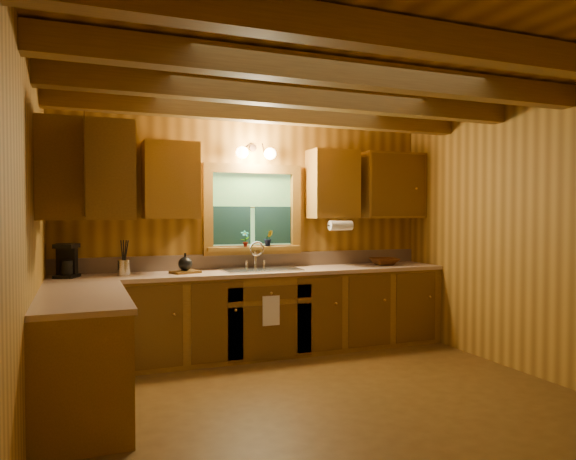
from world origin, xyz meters
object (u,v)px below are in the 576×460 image
Objects in this scene: sink at (260,274)px; cutting_board at (185,272)px; wicker_basket at (384,261)px; coffee_maker at (67,261)px.

sink reaches higher than cutting_board.
cutting_board is at bearing -179.19° from sink.
wicker_basket is at bearing -17.73° from cutting_board.
coffee_maker is at bearing 178.57° from sink.
cutting_board is (-0.80, -0.01, 0.06)m from sink.
sink reaches higher than wicker_basket.
cutting_board is (1.10, -0.06, -0.15)m from coffee_maker.
coffee_maker reaches higher than cutting_board.
wicker_basket is (3.44, -0.05, -0.12)m from coffee_maker.
wicker_basket reaches higher than cutting_board.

